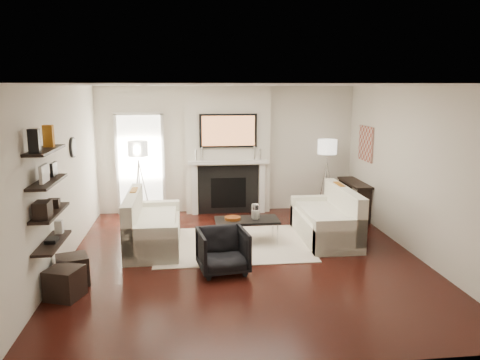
{
  "coord_description": "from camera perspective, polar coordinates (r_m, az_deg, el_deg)",
  "views": [
    {
      "loc": [
        -0.88,
        -6.98,
        2.66
      ],
      "look_at": [
        0.0,
        0.6,
        1.15
      ],
      "focal_mm": 35.0,
      "sensor_mm": 36.0,
      "label": 1
    }
  ],
  "objects": [
    {
      "name": "loveseat_right_base",
      "position": [
        8.51,
        10.3,
        -5.73
      ],
      "size": [
        0.85,
        1.8,
        0.42
      ],
      "primitive_type": "cube",
      "color": "white",
      "rests_on": "floor"
    },
    {
      "name": "decor_frame_a",
      "position": [
        6.21,
        -22.78,
        0.72
      ],
      "size": [
        0.04,
        0.3,
        0.22
      ],
      "primitive_type": "cube",
      "color": "white",
      "rests_on": "shelf_upper"
    },
    {
      "name": "decor_magfile_b",
      "position": [
        6.45,
        -22.32,
        4.98
      ],
      "size": [
        0.12,
        0.1,
        0.28
      ],
      "primitive_type": "cube",
      "color": "#A66114",
      "rests_on": "shelf_top"
    },
    {
      "name": "decor_magfile_a",
      "position": [
        5.9,
        -23.79,
        4.37
      ],
      "size": [
        0.12,
        0.1,
        0.28
      ],
      "primitive_type": "cube",
      "color": "black",
      "rests_on": "shelf_top"
    },
    {
      "name": "firebox",
      "position": [
        10.01,
        -1.42,
        -1.57
      ],
      "size": [
        0.75,
        0.02,
        0.65
      ],
      "primitive_type": "cube",
      "color": "black",
      "rests_on": "floor"
    },
    {
      "name": "tv_body",
      "position": [
        9.78,
        -1.44,
        6.03
      ],
      "size": [
        1.2,
        0.06,
        0.7
      ],
      "primitive_type": "cube",
      "color": "black",
      "rests_on": "chimney_breast"
    },
    {
      "name": "shelf_upper",
      "position": [
        6.34,
        -22.42,
        -0.23
      ],
      "size": [
        0.25,
        1.0,
        0.04
      ],
      "primitive_type": "cube",
      "color": "black",
      "rests_on": "wall_left"
    },
    {
      "name": "loveseat_left_back",
      "position": [
        8.05,
        -12.9,
        -4.48
      ],
      "size": [
        0.18,
        1.8,
        0.8
      ],
      "primitive_type": "cube",
      "color": "white",
      "rests_on": "floor"
    },
    {
      "name": "decor_wine_rack",
      "position": [
        6.13,
        -22.94,
        -3.35
      ],
      "size": [
        0.18,
        0.25,
        0.2
      ],
      "primitive_type": "cube",
      "color": "black",
      "rests_on": "shelf_lower"
    },
    {
      "name": "lamp_left_shade",
      "position": [
        9.69,
        -12.35,
        3.76
      ],
      "size": [
        0.4,
        0.4,
        0.3
      ],
      "primitive_type": "cylinder",
      "color": "white",
      "rests_on": "lamp_left_post"
    },
    {
      "name": "pillow_left_charcoal",
      "position": [
        7.71,
        -13.2,
        -3.69
      ],
      "size": [
        0.1,
        0.4,
        0.4
      ],
      "primitive_type": "cube",
      "color": "black",
      "rests_on": "loveseat_left_cushion"
    },
    {
      "name": "lamp_right_leg_b",
      "position": [
        10.15,
        9.98,
        -0.69
      ],
      "size": [
        0.14,
        0.22,
        1.23
      ],
      "primitive_type": "cylinder",
      "rotation": [
        0.18,
        0.0,
        0.52
      ],
      "color": "silver",
      "rests_on": "floor"
    },
    {
      "name": "mantel_shelf",
      "position": [
        9.84,
        -1.41,
        2.18
      ],
      "size": [
        1.7,
        0.18,
        0.07
      ],
      "primitive_type": "cube",
      "color": "white",
      "rests_on": "chimney_breast"
    },
    {
      "name": "hallway_panel",
      "position": [
        10.14,
        -12.04,
        1.81
      ],
      "size": [
        0.9,
        0.02,
        2.1
      ],
      "primitive_type": "cube",
      "color": "white",
      "rests_on": "floor"
    },
    {
      "name": "loveseat_left_arm_s",
      "position": [
        8.86,
        -10.13,
        -4.44
      ],
      "size": [
        0.85,
        0.18,
        0.6
      ],
      "primitive_type": "cube",
      "color": "white",
      "rests_on": "floor"
    },
    {
      "name": "rug",
      "position": [
        8.14,
        -0.98,
        -7.84
      ],
      "size": [
        2.6,
        2.0,
        0.01
      ],
      "primitive_type": "cube",
      "color": "beige",
      "rests_on": "floor"
    },
    {
      "name": "hurricane_candle",
      "position": [
        8.14,
        1.9,
        -4.25
      ],
      "size": [
        0.11,
        0.11,
        0.16
      ],
      "primitive_type": "cylinder",
      "color": "white",
      "rests_on": "coffee_table"
    },
    {
      "name": "shelf_top",
      "position": [
        6.28,
        -22.69,
        3.36
      ],
      "size": [
        0.25,
        1.0,
        0.04
      ],
      "primitive_type": "cube",
      "color": "black",
      "rests_on": "wall_left"
    },
    {
      "name": "candlestick_l_tall",
      "position": [
        9.78,
        -4.64,
        3.2
      ],
      "size": [
        0.04,
        0.04,
        0.3
      ],
      "primitive_type": "cylinder",
      "color": "silver",
      "rests_on": "mantel_shelf"
    },
    {
      "name": "lamp_left_post",
      "position": [
        9.83,
        -12.14,
        -1.16
      ],
      "size": [
        0.02,
        0.02,
        1.2
      ],
      "primitive_type": "cylinder",
      "color": "silver",
      "rests_on": "floor"
    },
    {
      "name": "loveseat_left_arm_n",
      "position": [
        7.31,
        -10.86,
        -7.85
      ],
      "size": [
        0.85,
        0.18,
        0.6
      ],
      "primitive_type": "cube",
      "color": "white",
      "rests_on": "floor"
    },
    {
      "name": "ottoman_far",
      "position": [
        6.54,
        -20.59,
        -11.67
      ],
      "size": [
        0.51,
        0.51,
        0.4
      ],
      "primitive_type": "cube",
      "rotation": [
        0.0,
        0.0,
        -0.35
      ],
      "color": "black",
      "rests_on": "floor"
    },
    {
      "name": "shelf_lower",
      "position": [
        6.42,
        -22.15,
        -3.73
      ],
      "size": [
        0.25,
        1.0,
        0.04
      ],
      "primitive_type": "cube",
      "color": "black",
      "rests_on": "wall_left"
    },
    {
      "name": "loveseat_left_base",
      "position": [
        8.11,
        -10.44,
        -6.59
      ],
      "size": [
        0.85,
        1.8,
        0.42
      ],
      "primitive_type": "cube",
      "color": "white",
      "rests_on": "floor"
    },
    {
      "name": "lamp_left_leg_a",
      "position": [
        9.82,
        -11.5,
        -1.14
      ],
      "size": [
        0.25,
        0.02,
        1.23
      ],
      "primitive_type": "cylinder",
      "rotation": [
        0.18,
        0.0,
        4.71
      ],
      "color": "silver",
      "rests_on": "floor"
    },
    {
      "name": "lamp_right_leg_a",
      "position": [
        10.11,
        11.02,
        -0.77
      ],
      "size": [
        0.25,
        0.02,
        1.23
      ],
      "primitive_type": "cylinder",
      "rotation": [
        0.18,
        0.0,
        4.71
      ],
      "color": "silver",
      "rests_on": "floor"
    },
    {
      "name": "mantel_pilaster_l",
      "position": [
        9.92,
        -5.55,
        -1.14
      ],
      "size": [
        0.12,
        0.08,
        1.1
      ],
      "primitive_type": "cube",
      "color": "white",
      "rests_on": "floor"
    },
    {
      "name": "lamp_right_shade",
      "position": [
        9.94,
        10.6,
        4.01
      ],
      "size": [
        0.4,
        0.4,
        0.3
      ],
      "primitive_type": "cylinder",
      "color": "white",
      "rests_on": "lamp_right_post"
    },
    {
      "name": "hurricane_glass",
      "position": [
        8.12,
        1.9,
        -3.81
      ],
      "size": [
        0.14,
        0.14,
        0.25
      ],
      "primitive_type": "cylinder",
      "color": "white",
      "rests_on": "coffee_table"
    },
    {
      "name": "loveseat_right_arm_n",
      "position": [
        7.75,
        12.06,
        -6.8
      ],
      "size": [
        0.85,
        0.18,
        0.6
      ],
      "primitive_type": "cube",
      "color": "white",
      "rests_on": "floor"
    },
    {
      "name": "wall_art",
      "position": [
        9.79,
        15.1,
        4.3
      ],
      "size": [
        0.03,
        0.7,
        0.7
      ],
      "primitive_type": "cube",
      "color": "#A76753",
      "rests_on": "wall_right"
    },
    {
      "name": "door_trim_r",
      "position": [
        10.09,
        -9.33,
        1.86
      ],
      "size": [
        0.06,
        0.06,
        2.16
      ],
      "primitive_type": "cube",
      "color": "white",
      "rests_on": "floor"
    },
    {
      "name": "lamp_left_leg_c",
      "position": [
        9.74,
        -12.51,
        -1.28
      ],
      "size": [
        0.14,
        0.22,
        1.23
      ],
      "primitive_type": "cylinder",
      "rotation": [
        0.18,
        0.0,
        2.62
      ],
      "color": "silver",
      "rests_on": "floor"
    },
    {
      "name": "coffee_leg_sw",
      "position": [
        8.37,
        -2.77,
        -6.0
      ],
      "size": [
        0.02,
        0.02,
        0.38
      ],
      "primitive_type": "cylinder",
      "color": "silver",
      "rests_on": "floor"
    },
    {
      "name": "candlestick_l_short",
      "position": [
        9.78,
        -5.39,
        3.01
      ],
      "size": [
        0.04,
        0.04,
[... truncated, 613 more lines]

